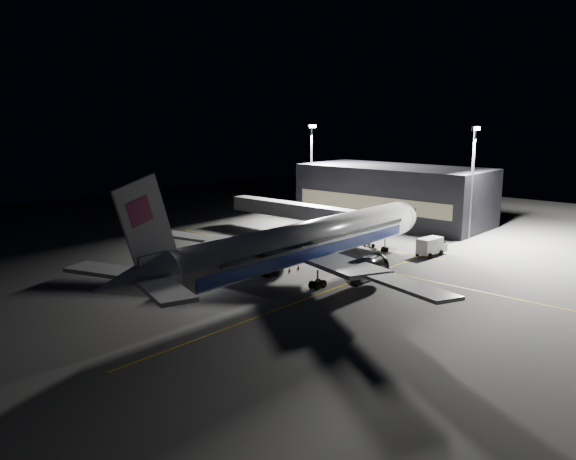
% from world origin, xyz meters
% --- Properties ---
extents(ground, '(200.00, 200.00, 0.00)m').
position_xyz_m(ground, '(0.00, 0.00, 0.00)').
color(ground, '#4C4C4F').
rests_on(ground, ground).
extents(guide_line_main, '(0.25, 80.00, 0.01)m').
position_xyz_m(guide_line_main, '(10.00, 0.00, 0.01)').
color(guide_line_main, gold).
rests_on(guide_line_main, ground).
extents(guide_line_cross, '(70.00, 0.25, 0.01)m').
position_xyz_m(guide_line_cross, '(0.00, -6.00, 0.01)').
color(guide_line_cross, gold).
rests_on(guide_line_cross, ground).
extents(guide_line_side, '(0.25, 40.00, 0.01)m').
position_xyz_m(guide_line_side, '(22.00, 10.00, 0.01)').
color(guide_line_side, gold).
rests_on(guide_line_side, ground).
extents(airliner, '(61.48, 54.22, 16.64)m').
position_xyz_m(airliner, '(-1.08, 0.00, 5.16)').
color(airliner, silver).
rests_on(airliner, ground).
extents(terminal, '(18.12, 40.00, 12.00)m').
position_xyz_m(terminal, '(45.98, 14.00, 6.00)').
color(terminal, black).
rests_on(terminal, ground).
extents(jet_bridge, '(3.60, 34.40, 6.30)m').
position_xyz_m(jet_bridge, '(22.00, 18.06, 4.58)').
color(jet_bridge, '#B2B2B7').
rests_on(jet_bridge, ground).
extents(floodlight_mast_north, '(2.40, 0.68, 20.70)m').
position_xyz_m(floodlight_mast_north, '(40.00, 31.99, 12.37)').
color(floodlight_mast_north, '#59595E').
rests_on(floodlight_mast_north, ground).
extents(floodlight_mast_south, '(2.40, 0.67, 20.70)m').
position_xyz_m(floodlight_mast_south, '(40.00, -6.01, 12.37)').
color(floodlight_mast_south, '#59595E').
rests_on(floodlight_mast_south, ground).
extents(service_truck, '(6.11, 3.12, 3.00)m').
position_xyz_m(service_truck, '(23.65, -6.92, 1.61)').
color(service_truck, silver).
rests_on(service_truck, ground).
extents(baggage_tug, '(3.03, 2.75, 1.80)m').
position_xyz_m(baggage_tug, '(-11.19, 10.84, 0.83)').
color(baggage_tug, black).
rests_on(baggage_tug, ground).
extents(safety_cone_a, '(0.35, 0.35, 0.52)m').
position_xyz_m(safety_cone_a, '(6.00, 4.00, 0.26)').
color(safety_cone_a, '#FF440A').
rests_on(safety_cone_a, ground).
extents(safety_cone_b, '(0.43, 0.43, 0.65)m').
position_xyz_m(safety_cone_b, '(2.76, 4.00, 0.32)').
color(safety_cone_b, '#FF440A').
rests_on(safety_cone_b, ground).
extents(safety_cone_c, '(0.42, 0.42, 0.63)m').
position_xyz_m(safety_cone_c, '(0.76, 4.00, 0.32)').
color(safety_cone_c, '#FF440A').
rests_on(safety_cone_c, ground).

